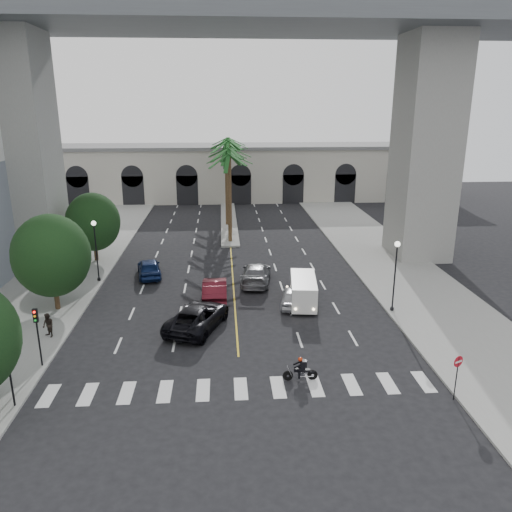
# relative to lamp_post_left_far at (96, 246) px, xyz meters

# --- Properties ---
(ground) EXTENTS (140.00, 140.00, 0.00)m
(ground) POSITION_rel_lamp_post_left_far_xyz_m (11.40, -16.00, -3.22)
(ground) COLOR black
(ground) RESTS_ON ground
(sidewalk_left) EXTENTS (8.00, 100.00, 0.15)m
(sidewalk_left) POSITION_rel_lamp_post_left_far_xyz_m (-3.60, -1.00, -3.15)
(sidewalk_left) COLOR gray
(sidewalk_left) RESTS_ON ground
(sidewalk_right) EXTENTS (8.00, 100.00, 0.15)m
(sidewalk_right) POSITION_rel_lamp_post_left_far_xyz_m (26.40, -1.00, -3.15)
(sidewalk_right) COLOR gray
(sidewalk_right) RESTS_ON ground
(median) EXTENTS (2.00, 24.00, 0.20)m
(median) POSITION_rel_lamp_post_left_far_xyz_m (11.40, 22.00, -3.12)
(median) COLOR gray
(median) RESTS_ON ground
(pier_building) EXTENTS (71.00, 10.50, 8.50)m
(pier_building) POSITION_rel_lamp_post_left_far_xyz_m (11.40, 39.00, 1.04)
(pier_building) COLOR #BCB6A9
(pier_building) RESTS_ON ground
(bridge) EXTENTS (75.00, 13.00, 26.00)m
(bridge) POSITION_rel_lamp_post_left_far_xyz_m (14.82, 6.00, 15.29)
(bridge) COLOR gray
(bridge) RESTS_ON ground
(palm_a) EXTENTS (3.20, 3.20, 10.30)m
(palm_a) POSITION_rel_lamp_post_left_far_xyz_m (11.40, 12.00, 5.88)
(palm_a) COLOR #47331E
(palm_a) RESTS_ON ground
(palm_b) EXTENTS (3.20, 3.20, 10.60)m
(palm_b) POSITION_rel_lamp_post_left_far_xyz_m (11.50, 16.00, 6.15)
(palm_b) COLOR #47331E
(palm_b) RESTS_ON ground
(palm_c) EXTENTS (3.20, 3.20, 10.10)m
(palm_c) POSITION_rel_lamp_post_left_far_xyz_m (11.20, 20.00, 5.69)
(palm_c) COLOR #47331E
(palm_c) RESTS_ON ground
(palm_d) EXTENTS (3.20, 3.20, 10.90)m
(palm_d) POSITION_rel_lamp_post_left_far_xyz_m (11.55, 24.00, 6.43)
(palm_d) COLOR #47331E
(palm_d) RESTS_ON ground
(palm_e) EXTENTS (3.20, 3.20, 10.40)m
(palm_e) POSITION_rel_lamp_post_left_far_xyz_m (11.30, 28.00, 5.97)
(palm_e) COLOR #47331E
(palm_e) RESTS_ON ground
(palm_f) EXTENTS (3.20, 3.20, 10.70)m
(palm_f) POSITION_rel_lamp_post_left_far_xyz_m (11.60, 32.00, 6.24)
(palm_f) COLOR #47331E
(palm_f) RESTS_ON ground
(street_tree_mid) EXTENTS (5.44, 5.44, 7.21)m
(street_tree_mid) POSITION_rel_lamp_post_left_far_xyz_m (-1.60, -6.00, 0.99)
(street_tree_mid) COLOR #382616
(street_tree_mid) RESTS_ON ground
(street_tree_far) EXTENTS (5.04, 5.04, 6.68)m
(street_tree_far) POSITION_rel_lamp_post_left_far_xyz_m (-1.60, 6.00, 0.68)
(street_tree_far) COLOR #382616
(street_tree_far) RESTS_ON ground
(lamp_post_left_far) EXTENTS (0.40, 0.40, 5.35)m
(lamp_post_left_far) POSITION_rel_lamp_post_left_far_xyz_m (0.00, 0.00, 0.00)
(lamp_post_left_far) COLOR black
(lamp_post_left_far) RESTS_ON ground
(lamp_post_right) EXTENTS (0.40, 0.40, 5.35)m
(lamp_post_right) POSITION_rel_lamp_post_left_far_xyz_m (22.80, -8.00, 0.00)
(lamp_post_right) COLOR black
(lamp_post_right) RESTS_ON ground
(traffic_signal_near) EXTENTS (0.25, 0.18, 3.65)m
(traffic_signal_near) POSITION_rel_lamp_post_left_far_xyz_m (0.10, -18.50, -0.71)
(traffic_signal_near) COLOR black
(traffic_signal_near) RESTS_ON ground
(traffic_signal_far) EXTENTS (0.25, 0.18, 3.65)m
(traffic_signal_far) POSITION_rel_lamp_post_left_far_xyz_m (0.10, -14.50, -0.71)
(traffic_signal_far) COLOR black
(traffic_signal_far) RESTS_ON ground
(motorcycle_rider) EXTENTS (1.92, 0.52, 1.38)m
(motorcycle_rider) POSITION_rel_lamp_post_left_far_xyz_m (14.75, -16.84, -2.60)
(motorcycle_rider) COLOR black
(motorcycle_rider) RESTS_ON ground
(car_a) EXTENTS (2.45, 4.42, 1.42)m
(car_a) POSITION_rel_lamp_post_left_far_xyz_m (15.79, -6.20, -2.51)
(car_a) COLOR silver
(car_a) RESTS_ON ground
(car_b) EXTENTS (1.83, 5.22, 1.72)m
(car_b) POSITION_rel_lamp_post_left_far_xyz_m (9.90, -4.83, -2.36)
(car_b) COLOR #480E16
(car_b) RESTS_ON ground
(car_c) EXTENTS (4.82, 6.68, 1.69)m
(car_c) POSITION_rel_lamp_post_left_far_xyz_m (8.80, -9.79, -2.38)
(car_c) COLOR black
(car_c) RESTS_ON ground
(car_d) EXTENTS (3.12, 6.02, 1.67)m
(car_d) POSITION_rel_lamp_post_left_far_xyz_m (13.34, -1.07, -2.39)
(car_d) COLOR slate
(car_d) RESTS_ON ground
(car_e) EXTENTS (2.77, 5.02, 1.62)m
(car_e) POSITION_rel_lamp_post_left_far_xyz_m (4.09, 1.19, -2.41)
(car_e) COLOR #10214E
(car_e) RESTS_ON ground
(cargo_van) EXTENTS (2.44, 5.08, 2.09)m
(cargo_van) POSITION_rel_lamp_post_left_far_xyz_m (16.54, -6.21, -2.06)
(cargo_van) COLOR silver
(cargo_van) RESTS_ON ground
(pedestrian_b) EXTENTS (0.98, 0.96, 1.59)m
(pedestrian_b) POSITION_rel_lamp_post_left_far_xyz_m (-0.69, -10.74, -2.28)
(pedestrian_b) COLOR black
(pedestrian_b) RESTS_ON sidewalk_left
(do_not_enter_sign) EXTENTS (0.57, 0.28, 2.49)m
(do_not_enter_sign) POSITION_rel_lamp_post_left_far_xyz_m (22.24, -19.30, -1.41)
(do_not_enter_sign) COLOR black
(do_not_enter_sign) RESTS_ON ground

